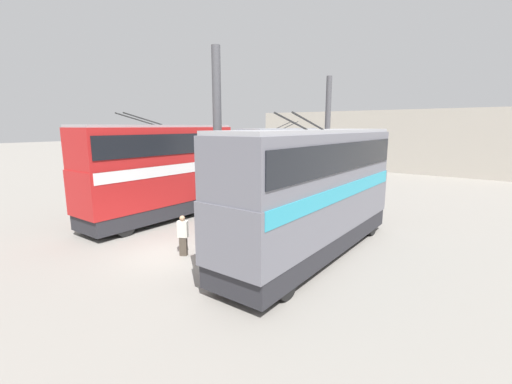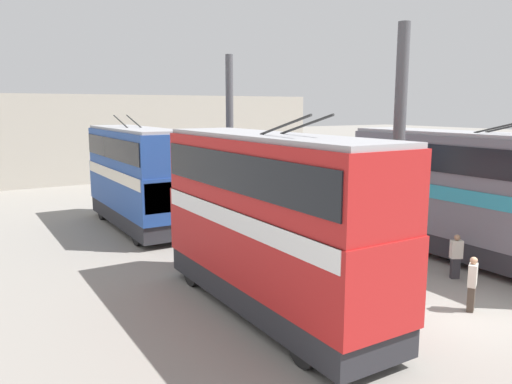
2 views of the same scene
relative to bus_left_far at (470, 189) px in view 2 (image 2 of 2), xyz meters
The scene contains 12 objects.
ground_plane 6.77m from the bus_left_far, 127.42° to the left, with size 240.00×240.00×0.00m, color gray.
depot_back_wall 29.58m from the bus_left_far, ahead, with size 0.50×36.00×7.20m.
support_column_near 5.05m from the bus_left_far, 97.02° to the left, with size 0.72×0.72×8.91m.
support_column_far 12.32m from the bus_left_far, 23.24° to the left, with size 0.72×0.72×8.91m.
bus_left_far is the anchor object (origin of this frame).
bus_right_near 9.67m from the bus_left_far, 91.05° to the left, with size 9.53×2.54×6.05m.
bus_right_mid 15.69m from the bus_left_far, 38.01° to the left, with size 9.17×2.54×5.79m.
person_by_right_row 8.34m from the bus_left_far, 77.32° to the left, with size 0.35×0.47×1.74m.
person_aisle_foreground 5.86m from the bus_left_far, 127.63° to the left, with size 0.42×0.48×1.73m.
person_by_left_row 3.27m from the bus_left_far, 117.84° to the left, with size 0.41×0.48×1.65m.
person_aisle_midway 6.86m from the bus_left_far, 39.00° to the left, with size 0.40×0.48×1.55m.
oil_drum 10.30m from the bus_left_far, 10.88° to the left, with size 0.63×0.63×0.81m.
Camera 2 is at (-8.63, 12.71, 6.21)m, focal length 35.00 mm.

